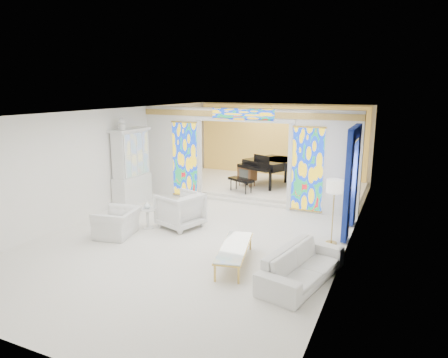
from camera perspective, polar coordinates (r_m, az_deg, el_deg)
The scene contains 24 objects.
floor at distance 10.99m, azimuth -1.15°, elevation -6.21°, with size 12.00×12.00×0.00m, color silver.
ceiling at distance 10.40m, azimuth -1.22°, elevation 9.60°, with size 7.00×12.00×0.02m, color silver.
wall_back at distance 16.14m, azimuth 8.09°, elevation 5.29°, with size 7.00×0.02×3.00m, color white.
wall_front at distance 5.99m, azimuth -27.17°, elevation -9.06°, with size 7.00×0.02×3.00m, color white.
wall_left at distance 12.49m, azimuth -15.85°, elevation 2.73°, with size 0.02×12.00×3.00m, color white.
wall_right at distance 9.64m, azimuth 17.92°, elevation -0.29°, with size 0.02×12.00×3.00m, color white.
partition_wall at distance 12.37m, azimuth 2.82°, elevation 3.83°, with size 7.00×0.22×3.00m.
stained_glass_left at distance 13.21m, azimuth -5.59°, elevation 2.81°, with size 0.90×0.04×2.40m, color gold.
stained_glass_right at distance 11.74m, azimuth 11.85°, elevation 1.34°, with size 0.90×0.04×2.40m, color gold.
stained_glass_transom at distance 12.14m, azimuth 2.69°, elevation 9.21°, with size 2.00×0.04×0.34m, color gold.
alcove_platform at distance 14.62m, azimuth 5.80°, elevation -1.06°, with size 6.80×3.80×0.18m, color silver.
gold_curtain_back at distance 16.03m, azimuth 7.97°, elevation 5.24°, with size 6.70×0.10×2.90m, color #E1AD4E.
chandelier at distance 14.07m, azimuth 6.67°, elevation 8.53°, with size 0.48×0.48×0.30m, color gold.
blue_drapes at distance 10.32m, azimuth 17.87°, elevation 0.99°, with size 0.14×1.85×2.65m.
china_cabinet at distance 12.82m, azimuth -13.08°, elevation 1.64°, with size 0.56×1.46×2.72m.
armchair_left at distance 10.27m, azimuth -14.97°, elevation -6.06°, with size 1.04×0.91×0.67m, color white.
armchair_right at distance 10.57m, azimuth -6.28°, elevation -4.42°, with size 0.99×1.02×0.93m, color white.
sofa at distance 7.85m, azimuth 11.09°, elevation -12.03°, with size 2.17×0.85×0.63m, color white.
side_table at distance 10.63m, azimuth -10.87°, elevation -5.11°, with size 0.45×0.45×0.54m.
vase at distance 10.55m, azimuth -10.93°, elevation -3.64°, with size 0.18×0.18×0.19m, color white.
coffee_table at distance 8.38m, azimuth 1.48°, elevation -9.79°, with size 0.94×1.86×0.40m.
floor_lamp at distance 9.50m, azimuth 15.51°, elevation -1.44°, with size 0.42×0.42×1.55m.
grand_piano at distance 14.37m, azimuth 7.60°, elevation 2.16°, with size 2.56×2.95×1.14m.
tv_console at distance 14.16m, azimuth 3.32°, elevation 0.76°, with size 0.68×0.55×0.69m.
Camera 1 is at (4.49, -9.36, 3.59)m, focal length 32.00 mm.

